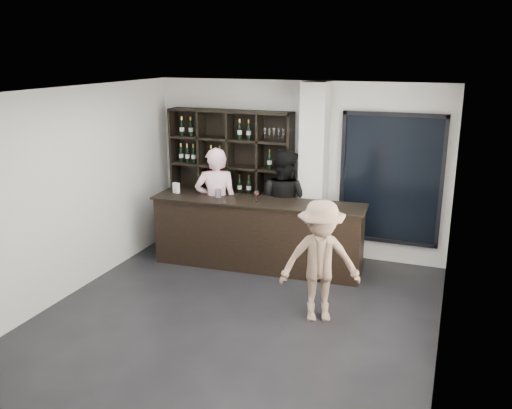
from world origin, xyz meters
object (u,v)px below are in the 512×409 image
at_px(wine_shelf, 231,180).
at_px(taster_pink, 216,205).
at_px(tasting_counter, 257,234).
at_px(taster_black, 283,205).
at_px(customer, 320,261).

xyz_separation_m(wine_shelf, taster_pink, (0.05, -0.72, -0.26)).
height_order(tasting_counter, taster_black, taster_black).
distance_m(wine_shelf, tasting_counter, 1.31).
distance_m(taster_black, customer, 2.21).
xyz_separation_m(tasting_counter, taster_black, (0.25, 0.56, 0.36)).
distance_m(taster_pink, taster_black, 1.10).
height_order(wine_shelf, taster_pink, wine_shelf).
xyz_separation_m(tasting_counter, taster_pink, (-0.75, 0.10, 0.38)).
height_order(taster_pink, customer, taster_pink).
relative_size(taster_pink, customer, 1.18).
bearing_deg(tasting_counter, taster_black, 62.42).
bearing_deg(wine_shelf, taster_pink, -86.00).
bearing_deg(customer, taster_pink, 123.52).
xyz_separation_m(wine_shelf, taster_black, (1.05, -0.26, -0.28)).
bearing_deg(wine_shelf, taster_black, -13.80).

